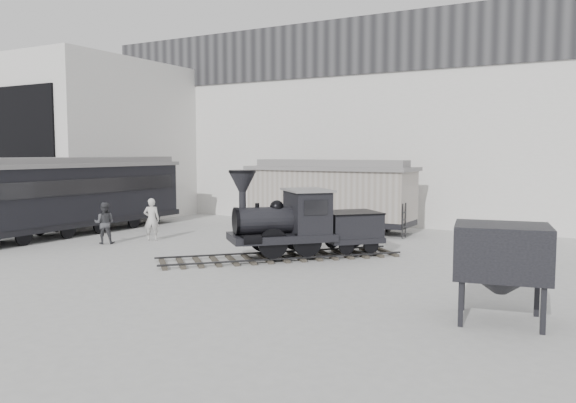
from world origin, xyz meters
The scene contains 9 objects.
ground centered at (0.00, 0.00, 0.00)m, with size 90.00×90.00×0.00m, color #9E9E9B.
north_wall centered at (0.00, 14.98, 5.55)m, with size 34.00×2.51×11.00m.
west_pavilion centered at (-14.50, 9.96, 4.49)m, with size 7.00×12.11×9.00m.
locomotive centered at (1.55, 3.71, 1.17)m, with size 7.71×7.73×3.17m.
boxcar centered at (-0.53, 10.96, 1.84)m, with size 8.68×3.00×3.52m.
passenger_coach centered at (-10.67, 4.15, 1.86)m, with size 3.05×12.69×3.38m.
visitor_a centered at (-6.03, 4.17, 0.94)m, with size 0.68×0.45×1.88m, color silver.
visitor_b centered at (-7.18, 2.53, 0.89)m, with size 0.86×0.67×1.77m, color #3E3F43.
coal_hopper centered at (9.23, -1.05, 1.47)m, with size 2.32×2.01×2.25m.
Camera 1 is at (11.00, -14.49, 3.88)m, focal length 35.00 mm.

